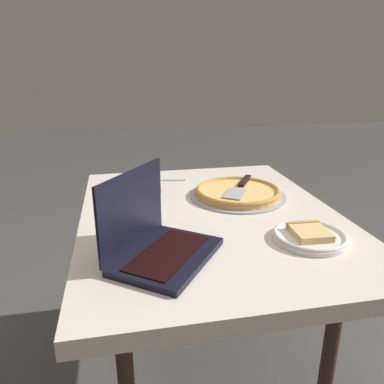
{
  "coord_description": "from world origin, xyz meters",
  "views": [
    {
      "loc": [
        -1.18,
        0.3,
        1.25
      ],
      "look_at": [
        -0.01,
        0.07,
        0.83
      ],
      "focal_mm": 34.71,
      "sensor_mm": 36.0,
      "label": 1
    }
  ],
  "objects_px": {
    "pizza_plate": "(310,236)",
    "laptop": "(155,239)",
    "dining_table": "(210,230)",
    "drink_cup": "(152,179)",
    "table_knife": "(157,180)",
    "pizza_tray": "(238,192)"
  },
  "relations": [
    {
      "from": "dining_table",
      "to": "table_knife",
      "type": "xyz_separation_m",
      "value": [
        0.41,
        0.15,
        0.07
      ]
    },
    {
      "from": "table_knife",
      "to": "drink_cup",
      "type": "xyz_separation_m",
      "value": [
        -0.16,
        0.03,
        0.05
      ]
    },
    {
      "from": "pizza_tray",
      "to": "table_knife",
      "type": "bearing_deg",
      "value": 48.01
    },
    {
      "from": "table_knife",
      "to": "drink_cup",
      "type": "distance_m",
      "value": 0.17
    },
    {
      "from": "pizza_plate",
      "to": "drink_cup",
      "type": "xyz_separation_m",
      "value": [
        0.52,
        0.42,
        0.04
      ]
    },
    {
      "from": "dining_table",
      "to": "drink_cup",
      "type": "relative_size",
      "value": 9.93
    },
    {
      "from": "laptop",
      "to": "table_knife",
      "type": "height_order",
      "value": "laptop"
    },
    {
      "from": "pizza_tray",
      "to": "pizza_plate",
      "type": "bearing_deg",
      "value": -167.24
    },
    {
      "from": "pizza_plate",
      "to": "table_knife",
      "type": "bearing_deg",
      "value": 29.92
    },
    {
      "from": "laptop",
      "to": "table_knife",
      "type": "relative_size",
      "value": 1.72
    },
    {
      "from": "table_knife",
      "to": "drink_cup",
      "type": "relative_size",
      "value": 1.87
    },
    {
      "from": "pizza_plate",
      "to": "drink_cup",
      "type": "distance_m",
      "value": 0.67
    },
    {
      "from": "pizza_plate",
      "to": "drink_cup",
      "type": "bearing_deg",
      "value": 39.34
    },
    {
      "from": "laptop",
      "to": "drink_cup",
      "type": "relative_size",
      "value": 3.23
    },
    {
      "from": "table_knife",
      "to": "laptop",
      "type": "bearing_deg",
      "value": 173.67
    },
    {
      "from": "pizza_plate",
      "to": "laptop",
      "type": "bearing_deg",
      "value": 91.19
    },
    {
      "from": "dining_table",
      "to": "pizza_plate",
      "type": "height_order",
      "value": "pizza_plate"
    },
    {
      "from": "dining_table",
      "to": "drink_cup",
      "type": "xyz_separation_m",
      "value": [
        0.25,
        0.18,
        0.13
      ]
    },
    {
      "from": "dining_table",
      "to": "drink_cup",
      "type": "height_order",
      "value": "drink_cup"
    },
    {
      "from": "pizza_plate",
      "to": "pizza_tray",
      "type": "height_order",
      "value": "same"
    },
    {
      "from": "laptop",
      "to": "drink_cup",
      "type": "bearing_deg",
      "value": -4.61
    },
    {
      "from": "drink_cup",
      "to": "laptop",
      "type": "bearing_deg",
      "value": 175.39
    }
  ]
}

